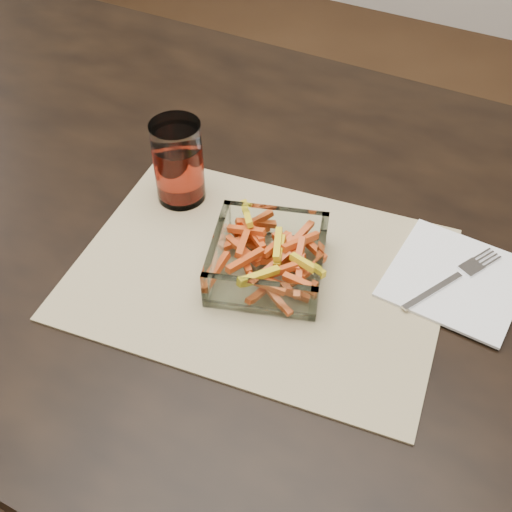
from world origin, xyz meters
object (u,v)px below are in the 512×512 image
at_px(dining_table, 218,252).
at_px(fork, 455,277).
at_px(glass_bowl, 268,261).
at_px(tumbler, 179,165).

bearing_deg(dining_table, fork, 3.07).
bearing_deg(fork, dining_table, -149.35).
height_order(dining_table, glass_bowl, glass_bowl).
relative_size(dining_table, tumbler, 13.52).
xyz_separation_m(dining_table, glass_bowl, (0.12, -0.08, 0.11)).
relative_size(glass_bowl, tumbler, 1.43).
height_order(tumbler, fork, tumbler).
bearing_deg(fork, tumbler, -149.54).
height_order(dining_table, fork, fork).
distance_m(tumbler, fork, 0.39).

